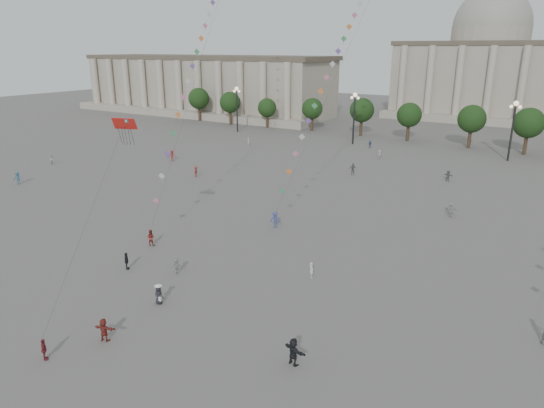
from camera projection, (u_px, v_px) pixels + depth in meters
The scene contains 28 objects.
ground at pixel (181, 305), 38.40m from camera, with size 360.00×360.00×0.00m, color #595654.
hall_west at pixel (203, 85), 149.37m from camera, with size 84.00×26.22×17.20m.
hall_central at pixel (486, 67), 138.32m from camera, with size 48.30×34.30×35.50m.
tree_row at pixel (437, 119), 99.70m from camera, with size 137.12×5.12×8.00m.
lamp_post_far_west at pixel (237, 101), 115.31m from camera, with size 2.00×0.90×10.65m.
lamp_post_mid_west at pixel (354, 109), 100.20m from camera, with size 2.00×0.90×10.65m.
lamp_post_mid_east at pixel (514, 120), 85.09m from camera, with size 2.00×0.90×10.65m.
person_crowd_0 at pixel (370, 144), 98.30m from camera, with size 0.92×0.38×1.57m, color #2E4B67.
person_crowd_1 at pixel (52, 159), 84.75m from camera, with size 0.78×0.61×1.60m, color beige.
person_crowd_2 at pixel (172, 156), 87.01m from camera, with size 1.24×0.71×1.92m, color maroon.
person_crowd_3 at pixel (293, 352), 30.94m from camera, with size 1.74×0.55×1.88m, color black.
person_crowd_4 at pixel (379, 154), 88.70m from camera, with size 1.54×0.49×1.66m, color silver.
person_crowd_5 at pixel (18, 178), 72.06m from camera, with size 1.25×0.72×1.93m, color #355B78.
person_crowd_6 at pixel (176, 266), 43.45m from camera, with size 0.98×0.56×1.51m, color #58585C.
person_crowd_7 at pixel (451, 210), 58.23m from camera, with size 1.59×0.51×1.71m, color #AEAEAA.
person_crowd_10 at pixel (248, 142), 100.16m from camera, with size 0.61×0.40×1.68m, color silver.
person_crowd_12 at pixel (448, 176), 73.76m from camera, with size 1.57×0.50×1.69m, color slate.
person_crowd_13 at pixel (311, 270), 42.71m from camera, with size 0.54×0.36×1.49m, color silver.
person_crowd_16 at pixel (353, 169), 77.32m from camera, with size 1.14×0.47×1.94m, color slate.
person_crowd_17 at pixel (196, 172), 76.32m from camera, with size 1.07×0.61×1.65m, color maroon.
tourist_0 at pixel (44, 350), 31.45m from camera, with size 0.89×0.37×1.52m, color maroon.
tourist_1 at pixel (127, 261), 44.35m from camera, with size 0.96×0.40×1.63m, color black.
tourist_2 at pixel (104, 330), 33.48m from camera, with size 1.57×0.50×1.70m, color maroon.
kite_flyer_0 at pixel (151, 238), 49.73m from camera, with size 0.83×0.65×1.71m, color maroon.
kite_flyer_1 at pixel (275, 220), 54.66m from camera, with size 1.22×0.70×1.89m, color #38427E.
hat_person at pixel (159, 294), 38.35m from camera, with size 0.81×0.60×1.69m.
dragon_kite at pixel (125, 133), 42.78m from camera, with size 4.56×7.78×19.59m.
kite_train_west at pixel (209, 19), 65.28m from camera, with size 17.47×40.87×60.08m.
Camera 1 is at (24.19, -25.06, 19.45)m, focal length 32.00 mm.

